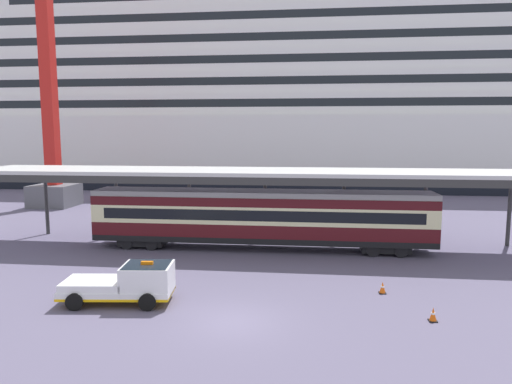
# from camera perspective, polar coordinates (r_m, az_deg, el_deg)

# --- Properties ---
(ground_plane) EXTENTS (400.00, 400.00, 0.00)m
(ground_plane) POSITION_cam_1_polar(r_m,az_deg,el_deg) (20.62, -2.74, -15.67)
(ground_plane) COLOR #59536D
(cruise_ship) EXTENTS (166.53, 26.35, 36.22)m
(cruise_ship) POSITION_cam_1_polar(r_m,az_deg,el_deg) (76.57, 18.39, 10.33)
(cruise_ship) COLOR black
(cruise_ship) RESTS_ON ground
(platform_canopy) EXTENTS (40.80, 5.80, 5.50)m
(platform_canopy) POSITION_cam_1_polar(r_m,az_deg,el_deg) (31.98, 0.72, 2.25)
(platform_canopy) COLOR silver
(platform_canopy) RESTS_ON ground
(train_carriage) EXTENTS (23.26, 2.81, 4.11)m
(train_carriage) POSITION_cam_1_polar(r_m,az_deg,el_deg) (31.93, 0.63, -3.05)
(train_carriage) COLOR black
(train_carriage) RESTS_ON ground
(service_truck) EXTENTS (5.38, 2.66, 2.02)m
(service_truck) POSITION_cam_1_polar(r_m,az_deg,el_deg) (23.17, -15.48, -10.69)
(service_truck) COLOR white
(service_truck) RESTS_ON ground
(traffic_cone_near) EXTENTS (0.36, 0.36, 0.61)m
(traffic_cone_near) POSITION_cam_1_polar(r_m,az_deg,el_deg) (21.89, 20.99, -13.93)
(traffic_cone_near) COLOR black
(traffic_cone_near) RESTS_ON ground
(traffic_cone_mid) EXTENTS (0.36, 0.36, 0.60)m
(traffic_cone_mid) POSITION_cam_1_polar(r_m,az_deg,el_deg) (24.63, 15.34, -11.31)
(traffic_cone_mid) COLOR black
(traffic_cone_mid) RESTS_ON ground
(dockside_crane) EXTENTS (17.56, 4.40, 56.19)m
(dockside_crane) POSITION_cam_1_polar(r_m,az_deg,el_deg) (55.62, -23.65, 16.89)
(dockside_crane) COLOR #595960
(dockside_crane) RESTS_ON ground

